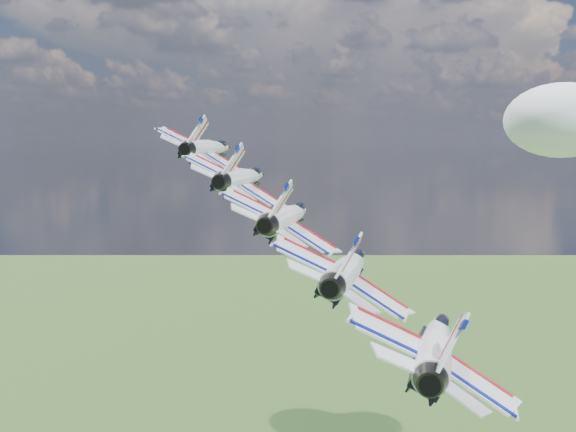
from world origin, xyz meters
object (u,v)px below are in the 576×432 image
(jet_0, at_px, (210,148))
(jet_4, at_px, (436,344))
(jet_1, at_px, (244,178))
(jet_2, at_px, (288,216))
(jet_3, at_px, (349,268))

(jet_0, height_order, jet_4, jet_0)
(jet_1, xyz_separation_m, jet_2, (8.13, -8.84, -3.08))
(jet_1, relative_size, jet_4, 1.00)
(jet_0, relative_size, jet_1, 1.00)
(jet_1, bearing_deg, jet_0, 127.88)
(jet_4, bearing_deg, jet_3, 127.88)
(jet_2, relative_size, jet_3, 1.00)
(jet_1, relative_size, jet_3, 1.00)
(jet_0, bearing_deg, jet_4, -52.12)
(jet_1, bearing_deg, jet_4, -52.12)
(jet_3, relative_size, jet_4, 1.00)
(jet_0, relative_size, jet_4, 1.00)
(jet_1, bearing_deg, jet_3, -52.12)
(jet_0, xyz_separation_m, jet_3, (24.40, -26.52, -9.25))
(jet_1, height_order, jet_3, jet_1)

